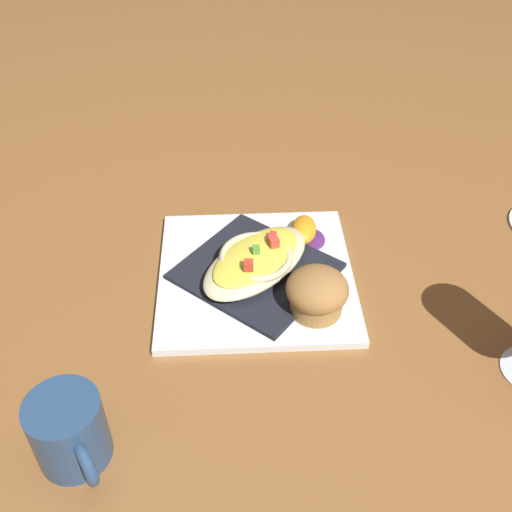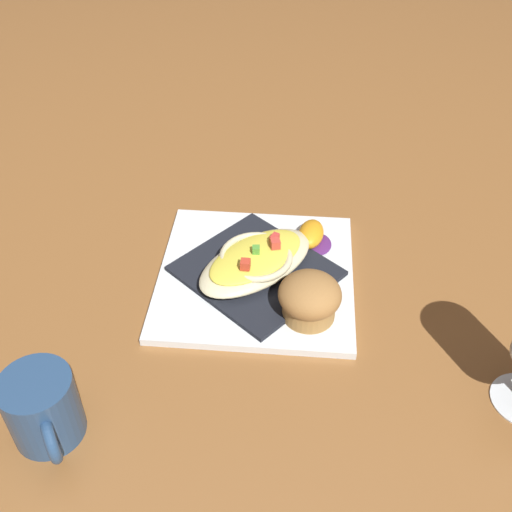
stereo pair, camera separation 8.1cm
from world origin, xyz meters
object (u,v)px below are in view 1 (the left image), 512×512
(square_plate, at_px, (256,275))
(muffin, at_px, (317,293))
(gratin_dish, at_px, (256,260))
(orange_garnish, at_px, (305,231))
(coffee_mug, at_px, (71,434))

(square_plate, xyz_separation_m, muffin, (0.06, -0.08, 0.04))
(square_plate, relative_size, gratin_dish, 1.32)
(muffin, bearing_deg, gratin_dish, 125.66)
(muffin, distance_m, orange_garnish, 0.14)
(orange_garnish, bearing_deg, coffee_mug, -139.11)
(gratin_dish, bearing_deg, coffee_mug, -137.08)
(square_plate, distance_m, coffee_mug, 0.33)
(muffin, relative_size, orange_garnish, 1.10)
(muffin, bearing_deg, coffee_mug, -155.08)
(orange_garnish, bearing_deg, gratin_dish, -145.55)
(square_plate, bearing_deg, gratin_dish, -4.16)
(gratin_dish, height_order, muffin, muffin)
(square_plate, height_order, gratin_dish, gratin_dish)
(gratin_dish, bearing_deg, muffin, -54.34)
(square_plate, xyz_separation_m, orange_garnish, (0.08, 0.06, 0.02))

